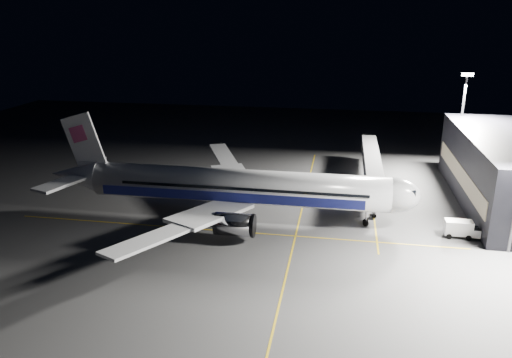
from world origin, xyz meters
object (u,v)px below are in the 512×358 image
object	(u,v)px
jet_bridge	(372,165)
safety_cone_b	(215,196)
safety_cone_c	(252,189)
airliner	(232,187)
floodlight_mast_north	(462,114)
baggage_tug	(271,182)
safety_cone_a	(245,197)
service_truck	(462,228)

from	to	relation	value
jet_bridge	safety_cone_b	world-z (taller)	jet_bridge
safety_cone_b	safety_cone_c	bearing A→B (deg)	39.95
airliner	floodlight_mast_north	distance (m)	52.56
airliner	jet_bridge	size ratio (longest dim) A/B	1.79
floodlight_mast_north	baggage_tug	size ratio (longest dim) A/B	6.35
airliner	safety_cone_c	distance (m)	13.82
baggage_tug	floodlight_mast_north	bearing A→B (deg)	47.76
safety_cone_c	baggage_tug	bearing A→B (deg)	45.05
safety_cone_a	baggage_tug	bearing A→B (deg)	66.25
floodlight_mast_north	baggage_tug	bearing A→B (deg)	-156.84
baggage_tug	safety_cone_b	world-z (taller)	baggage_tug
baggage_tug	safety_cone_b	bearing A→B (deg)	-113.55
service_truck	safety_cone_c	xyz separation A→B (m)	(-34.66, 14.93, -1.06)
airliner	jet_bridge	distance (m)	29.31
safety_cone_a	jet_bridge	bearing A→B (deg)	23.66
service_truck	safety_cone_b	xyz separation A→B (m)	(-40.54, 10.00, -1.08)
safety_cone_a	safety_cone_b	world-z (taller)	safety_cone_b
floodlight_mast_north	jet_bridge	bearing A→B (deg)	-142.26
airliner	floodlight_mast_north	bearing A→B (deg)	37.91
safety_cone_c	airliner	bearing A→B (deg)	-93.72
safety_cone_a	safety_cone_c	distance (m)	4.74
airliner	safety_cone_a	distance (m)	9.55
airliner	safety_cone_b	xyz separation A→B (m)	(-5.04, 8.00, -4.85)
service_truck	safety_cone_c	distance (m)	37.75
jet_bridge	baggage_tug	xyz separation A→B (m)	(-19.01, -1.90, -3.70)
service_truck	jet_bridge	bearing A→B (deg)	122.23
airliner	safety_cone_c	world-z (taller)	airliner
floodlight_mast_north	safety_cone_b	world-z (taller)	floodlight_mast_north
airliner	jet_bridge	world-z (taller)	airliner
airliner	jet_bridge	bearing A→B (deg)	38.04
jet_bridge	safety_cone_c	bearing A→B (deg)	-167.00
airliner	jet_bridge	xyz separation A→B (m)	(23.08, 18.06, -0.58)
service_truck	baggage_tug	size ratio (longest dim) A/B	1.57
floodlight_mast_north	safety_cone_a	xyz separation A→B (m)	(-40.52, -23.80, -12.08)
safety_cone_a	safety_cone_b	size ratio (longest dim) A/B	0.90
floodlight_mast_north	safety_cone_a	size ratio (longest dim) A/B	36.07
safety_cone_b	service_truck	bearing A→B (deg)	-13.86
service_truck	safety_cone_b	size ratio (longest dim) A/B	8.08
safety_cone_a	safety_cone_b	distance (m)	5.60
airliner	safety_cone_c	bearing A→B (deg)	86.28
airliner	service_truck	size ratio (longest dim) A/B	11.98
safety_cone_a	safety_cone_b	bearing A→B (deg)	-178.05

